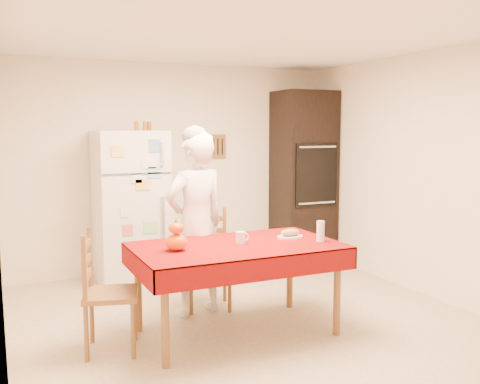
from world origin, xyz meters
TOP-DOWN VIEW (x-y plane):
  - floor at (0.00, 0.00)m, footprint 4.50×4.50m
  - room_shell at (0.00, 0.00)m, footprint 4.02×4.52m
  - refrigerator at (-0.65, 1.88)m, footprint 0.75×0.74m
  - oven_cabinet at (1.63, 1.93)m, footprint 0.70×0.62m
  - dining_table at (-0.22, -0.04)m, footprint 1.70×1.00m
  - chair_far at (-0.18, 0.73)m, footprint 0.51×0.50m
  - chair_left at (-1.31, 0.06)m, footprint 0.50×0.51m
  - seated_woman at (-0.36, 0.57)m, footprint 0.69×0.52m
  - coffee_mug at (-0.17, -0.01)m, footprint 0.08×0.08m
  - pumpkin_lower at (-0.74, -0.04)m, footprint 0.18×0.18m
  - pumpkin_upper at (-0.74, -0.04)m, footprint 0.12×0.12m
  - wine_glass at (0.48, -0.22)m, footprint 0.07×0.07m
  - bread_plate at (0.32, 0.02)m, footprint 0.24×0.24m
  - bread_loaf at (0.32, 0.02)m, footprint 0.18×0.10m
  - spice_jar_left at (-0.55, 1.93)m, footprint 0.05×0.05m
  - spice_jar_mid at (-0.45, 1.93)m, footprint 0.05×0.05m
  - spice_jar_right at (-0.41, 1.93)m, footprint 0.05×0.05m

SIDE VIEW (x-z plane):
  - floor at x=0.00m, z-range 0.00..0.00m
  - chair_far at x=-0.18m, z-range 0.03..0.98m
  - chair_left at x=-1.31m, z-range 0.03..0.98m
  - dining_table at x=-0.22m, z-range 0.31..1.07m
  - bread_plate at x=0.32m, z-range 0.76..0.78m
  - bread_loaf at x=0.32m, z-range 0.78..0.84m
  - coffee_mug at x=-0.17m, z-range 0.76..0.86m
  - pumpkin_lower at x=-0.74m, z-range 0.76..0.89m
  - seated_woman at x=-0.36m, z-range 0.00..1.69m
  - wine_glass at x=0.48m, z-range 0.76..0.94m
  - refrigerator at x=-0.65m, z-range 0.00..1.70m
  - pumpkin_upper at x=-0.74m, z-range 0.89..0.99m
  - oven_cabinet at x=1.63m, z-range 0.00..2.20m
  - room_shell at x=0.00m, z-range 0.37..2.88m
  - spice_jar_left at x=-0.55m, z-range 1.70..1.80m
  - spice_jar_mid at x=-0.45m, z-range 1.70..1.80m
  - spice_jar_right at x=-0.41m, z-range 1.70..1.80m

